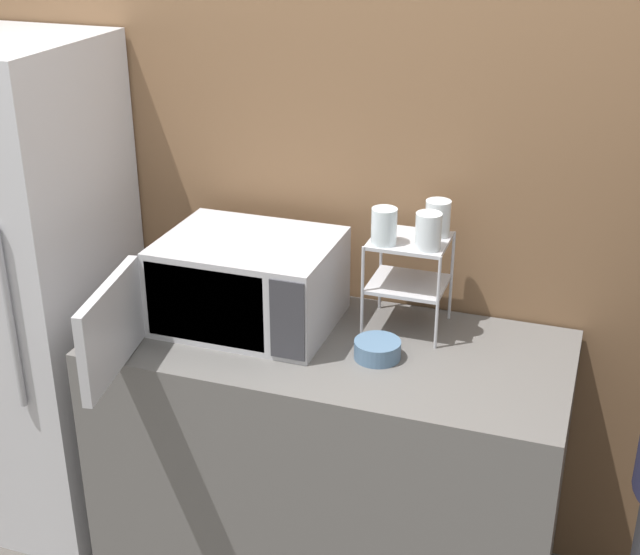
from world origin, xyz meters
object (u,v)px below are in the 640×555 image
Objects in this scene: glass_front_left at (384,226)px; dish_rack at (409,265)px; glass_back_right at (438,218)px; glass_front_right at (428,231)px; microwave at (243,284)px; bowl at (377,350)px; refrigerator at (29,295)px.

dish_rack is at bearing 41.69° from glass_front_left.
glass_front_right is at bearing -91.66° from glass_back_right.
microwave is 0.50m from glass_front_left.
glass_back_right reaches higher than bowl.
microwave is at bearing -168.38° from glass_front_left.
glass_front_left is at bearing 11.62° from microwave.
dish_rack is at bearing 16.60° from microwave.
glass_front_left is 1.36m from refrigerator.
bowl is at bearing -8.92° from microwave.
glass_back_right is (0.14, 0.12, 0.00)m from glass_front_left.
microwave is 0.66m from glass_back_right.
microwave is 0.48× the size of refrigerator.
microwave is at bearing -0.03° from refrigerator.
refrigerator is (-0.85, 0.00, -0.17)m from microwave.
dish_rack is 0.17m from glass_back_right.
bowl is (-0.10, -0.17, -0.34)m from glass_front_right.
glass_back_right is (0.07, 0.06, 0.15)m from dish_rack.
refrigerator is (-1.43, -0.09, -0.40)m from glass_front_right.
dish_rack is 2.72× the size of glass_back_right.
microwave is 7.55× the size of glass_front_left.
bowl is at bearing -78.26° from glass_front_left.
bowl is at bearing -110.38° from glass_back_right.
glass_front_left is 0.06× the size of refrigerator.
glass_back_right is at bearing 88.34° from glass_front_right.
refrigerator is at bearing 179.97° from microwave.
microwave is 7.55× the size of glass_back_right.
glass_front_right is 0.06× the size of refrigerator.
glass_back_right is 0.06× the size of refrigerator.
glass_front_left reaches higher than dish_rack.
microwave is 0.87m from refrigerator.
glass_back_right is at bearing 20.17° from microwave.
microwave is 5.99× the size of bowl.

